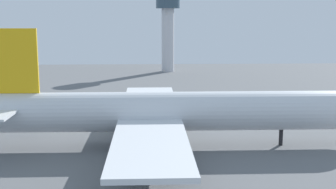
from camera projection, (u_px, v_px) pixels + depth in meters
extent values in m
plane|color=slate|center=(168.00, 146.00, 77.85)|extent=(271.42, 271.42, 0.00)
cylinder|color=silver|center=(168.00, 111.00, 76.79)|extent=(61.71, 6.71, 6.71)
cube|color=yellow|center=(11.00, 61.00, 74.21)|extent=(8.64, 0.50, 10.74)
cube|color=silver|center=(16.00, 101.00, 80.73)|extent=(5.55, 10.07, 0.36)
cube|color=silver|center=(150.00, 144.00, 60.87)|extent=(10.49, 28.42, 0.70)
cube|color=silver|center=(150.00, 100.00, 92.80)|extent=(10.49, 28.42, 0.70)
cylinder|color=gray|center=(157.00, 147.00, 65.40)|extent=(5.37, 2.82, 2.82)
cylinder|color=gray|center=(159.00, 172.00, 55.06)|extent=(5.37, 2.82, 2.82)
cylinder|color=gray|center=(155.00, 113.00, 88.95)|extent=(5.37, 2.82, 2.82)
cylinder|color=gray|center=(154.00, 102.00, 99.29)|extent=(5.37, 2.82, 2.82)
cylinder|color=black|center=(281.00, 137.00, 78.43)|extent=(0.70, 0.70, 2.85)
cylinder|color=black|center=(150.00, 145.00, 73.85)|extent=(0.70, 0.70, 2.85)
cylinder|color=black|center=(150.00, 133.00, 81.12)|extent=(0.70, 0.70, 2.85)
cylinder|color=silver|center=(168.00, 40.00, 181.79)|extent=(5.00, 5.00, 25.36)
cylinder|color=#334756|center=(168.00, 3.00, 179.22)|extent=(9.50, 9.50, 4.48)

